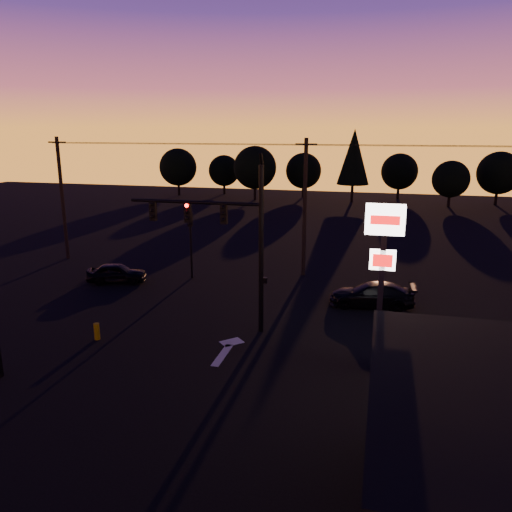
{
  "coord_description": "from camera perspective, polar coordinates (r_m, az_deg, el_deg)",
  "views": [
    {
      "loc": [
        6.81,
        -18.0,
        9.63
      ],
      "look_at": [
        1.0,
        5.0,
        3.5
      ],
      "focal_mm": 35.0,
      "sensor_mm": 36.0,
      "label": 1
    }
  ],
  "objects": [
    {
      "name": "pylon_sign",
      "position": [
        20.06,
        14.32,
        0.44
      ],
      "size": [
        1.5,
        0.28,
        6.8
      ],
      "color": "black",
      "rests_on": "ground"
    },
    {
      "name": "utility_pole_1",
      "position": [
        32.74,
        5.59,
        5.57
      ],
      "size": [
        1.4,
        0.26,
        9.0
      ],
      "color": "black",
      "rests_on": "ground"
    },
    {
      "name": "ground",
      "position": [
        21.51,
        -5.99,
        -12.18
      ],
      "size": [
        120.0,
        120.0,
        0.0
      ],
      "primitive_type": "plane",
      "color": "black",
      "rests_on": "ground"
    },
    {
      "name": "tree_4",
      "position": [
        67.21,
        11.11,
        11.06
      ],
      "size": [
        4.18,
        4.18,
        9.5
      ],
      "color": "black",
      "rests_on": "ground"
    },
    {
      "name": "tree_3",
      "position": [
        71.07,
        5.45,
        9.67
      ],
      "size": [
        4.95,
        4.95,
        6.22
      ],
      "color": "black",
      "rests_on": "ground"
    },
    {
      "name": "lane_arrow",
      "position": [
        22.78,
        -3.33,
        -10.52
      ],
      "size": [
        1.2,
        3.1,
        0.01
      ],
      "color": "beige",
      "rests_on": "ground"
    },
    {
      "name": "tree_5",
      "position": [
        72.27,
        16.08,
        9.26
      ],
      "size": [
        4.95,
        4.95,
        6.22
      ],
      "color": "black",
      "rests_on": "ground"
    },
    {
      "name": "car_left",
      "position": [
        33.02,
        -15.63,
        -1.88
      ],
      "size": [
        3.96,
        2.45,
        1.26
      ],
      "primitive_type": "imported",
      "rotation": [
        0.0,
        0.0,
        1.85
      ],
      "color": "black",
      "rests_on": "ground"
    },
    {
      "name": "tree_2",
      "position": [
        68.3,
        -0.12,
        10.07
      ],
      "size": [
        5.77,
        5.78,
        7.26
      ],
      "color": "black",
      "rests_on": "ground"
    },
    {
      "name": "utility_pole_0",
      "position": [
        39.61,
        -21.26,
        6.2
      ],
      "size": [
        1.4,
        0.26,
        9.0
      ],
      "color": "black",
      "rests_on": "ground"
    },
    {
      "name": "tree_0",
      "position": [
        74.06,
        -8.9,
        10.0
      ],
      "size": [
        5.36,
        5.36,
        6.74
      ],
      "color": "black",
      "rests_on": "ground"
    },
    {
      "name": "secondary_signal",
      "position": [
        32.47,
        -7.49,
        2.33
      ],
      "size": [
        0.3,
        0.31,
        4.35
      ],
      "color": "black",
      "rests_on": "ground"
    },
    {
      "name": "power_wires",
      "position": [
        32.37,
        5.76,
        12.54
      ],
      "size": [
        36.0,
        1.22,
        0.07
      ],
      "color": "black",
      "rests_on": "ground"
    },
    {
      "name": "tree_1",
      "position": [
        74.83,
        -3.68,
        9.71
      ],
      "size": [
        4.54,
        4.54,
        5.71
      ],
      "color": "black",
      "rests_on": "ground"
    },
    {
      "name": "bollard",
      "position": [
        24.68,
        -17.73,
        -8.21
      ],
      "size": [
        0.26,
        0.26,
        0.79
      ],
      "primitive_type": "cylinder",
      "color": "#A39105",
      "rests_on": "ground"
    },
    {
      "name": "traffic_signal_mast",
      "position": [
        23.52,
        -3.2,
        2.96
      ],
      "size": [
        6.79,
        0.52,
        8.58
      ],
      "color": "black",
      "rests_on": "ground"
    },
    {
      "name": "tree_6",
      "position": [
        66.79,
        21.38,
        8.18
      ],
      "size": [
        4.54,
        4.54,
        5.71
      ],
      "color": "black",
      "rests_on": "ground"
    },
    {
      "name": "car_right",
      "position": [
        28.35,
        13.09,
        -4.31
      ],
      "size": [
        4.78,
        2.21,
        1.35
      ],
      "primitive_type": "imported",
      "rotation": [
        0.0,
        0.0,
        -1.5
      ],
      "color": "black",
      "rests_on": "ground"
    },
    {
      "name": "tree_7",
      "position": [
        70.66,
        26.02,
        8.52
      ],
      "size": [
        5.36,
        5.36,
        6.74
      ],
      "color": "black",
      "rests_on": "ground"
    }
  ]
}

